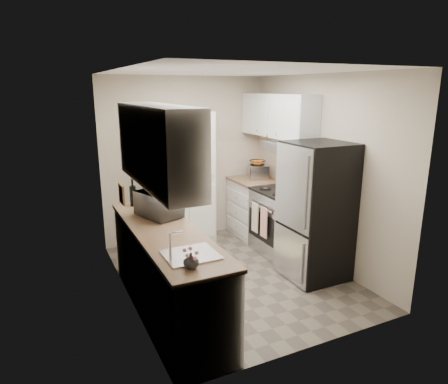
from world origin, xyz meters
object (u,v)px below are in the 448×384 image
(wine_bottle, at_px, (133,193))
(electric_range, at_px, (281,221))
(microwave, at_px, (159,204))
(toaster_oven, at_px, (258,171))
(pantry_cabinet, at_px, (181,180))
(refrigerator, at_px, (316,211))

(wine_bottle, bearing_deg, electric_range, -4.82)
(microwave, distance_m, wine_bottle, 0.56)
(microwave, relative_size, toaster_oven, 1.31)
(pantry_cabinet, xyz_separation_m, wine_bottle, (-0.88, -0.75, 0.08))
(wine_bottle, relative_size, toaster_oven, 0.81)
(toaster_oven, bearing_deg, wine_bottle, -138.05)
(electric_range, relative_size, wine_bottle, 3.60)
(pantry_cabinet, relative_size, wine_bottle, 6.36)
(pantry_cabinet, relative_size, microwave, 3.94)
(microwave, bearing_deg, wine_bottle, -2.72)
(refrigerator, relative_size, microwave, 3.35)
(toaster_oven, bearing_deg, electric_range, -73.43)
(pantry_cabinet, relative_size, refrigerator, 1.18)
(electric_range, distance_m, microwave, 2.01)
(microwave, bearing_deg, pantry_cabinet, -49.27)
(pantry_cabinet, bearing_deg, microwave, -118.88)
(electric_range, xyz_separation_m, microwave, (-1.88, -0.36, 0.58))
(electric_range, bearing_deg, microwave, -169.12)
(microwave, bearing_deg, electric_range, -99.51)
(refrigerator, bearing_deg, wine_bottle, 154.28)
(electric_range, relative_size, toaster_oven, 2.92)
(pantry_cabinet, height_order, microwave, pantry_cabinet)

